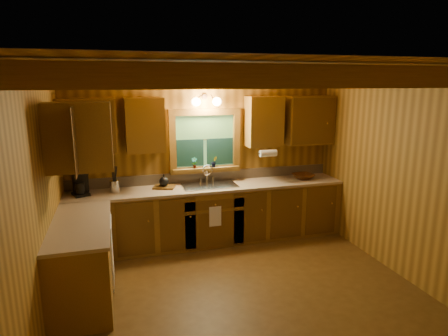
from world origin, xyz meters
TOP-DOWN VIEW (x-y plane):
  - room at (0.00, 0.00)m, footprint 4.20×4.20m
  - ceiling_beams at (0.00, 0.00)m, footprint 4.20×2.54m
  - base_cabinets at (-0.49, 1.28)m, footprint 4.20×2.22m
  - countertop at (-0.48, 1.29)m, footprint 4.20×2.24m
  - backsplash at (0.00, 1.89)m, footprint 4.20×0.02m
  - dishwasher_panel at (-1.47, 0.68)m, footprint 0.02×0.60m
  - upper_cabinets at (-0.56, 1.42)m, footprint 4.19×1.77m
  - window at (0.00, 1.87)m, footprint 1.12×0.08m
  - window_sill at (0.00, 1.82)m, footprint 1.06×0.14m
  - wall_sconce at (0.00, 1.75)m, footprint 0.45×0.21m
  - paper_towel_roll at (0.92, 1.53)m, footprint 0.27×0.11m
  - dish_towel at (0.00, 1.26)m, footprint 0.18×0.01m
  - sink at (0.00, 1.60)m, footprint 0.82×0.48m
  - coffee_maker at (-1.85, 1.64)m, footprint 0.20×0.26m
  - utensil_crock at (-1.39, 1.65)m, footprint 0.13×0.13m
  - cutting_board at (-0.68, 1.66)m, footprint 0.36×0.31m
  - teakettle at (-0.68, 1.66)m, footprint 0.14×0.14m
  - wicker_basket at (1.58, 1.59)m, footprint 0.37×0.37m
  - potted_plant_left at (-0.19, 1.81)m, footprint 0.10×0.08m
  - potted_plant_right at (0.13, 1.80)m, footprint 0.11×0.09m

SIDE VIEW (x-z plane):
  - base_cabinets at x=-0.49m, z-range 0.00..0.86m
  - dishwasher_panel at x=-1.47m, z-range 0.03..0.83m
  - dish_towel at x=0.00m, z-range 0.37..0.67m
  - sink at x=0.00m, z-range 0.64..1.07m
  - countertop at x=-0.48m, z-range 0.86..0.90m
  - cutting_board at x=-0.68m, z-range 0.90..0.93m
  - wicker_basket at x=1.58m, z-range 0.90..0.98m
  - backsplash at x=0.00m, z-range 0.90..1.06m
  - utensil_crock at x=-1.39m, z-range 0.80..1.18m
  - teakettle at x=-0.68m, z-range 0.91..1.09m
  - coffee_maker at x=-1.85m, z-range 0.90..1.25m
  - window_sill at x=0.00m, z-range 1.10..1.14m
  - potted_plant_left at x=-0.19m, z-range 1.14..1.31m
  - potted_plant_right at x=0.13m, z-range 1.14..1.31m
  - room at x=0.00m, z-range -0.80..3.40m
  - paper_towel_roll at x=0.92m, z-range 1.31..1.42m
  - window at x=0.00m, z-range 1.03..2.03m
  - upper_cabinets at x=-0.56m, z-range 1.45..2.23m
  - wall_sconce at x=0.00m, z-range 2.08..2.25m
  - ceiling_beams at x=0.00m, z-range 2.40..2.58m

